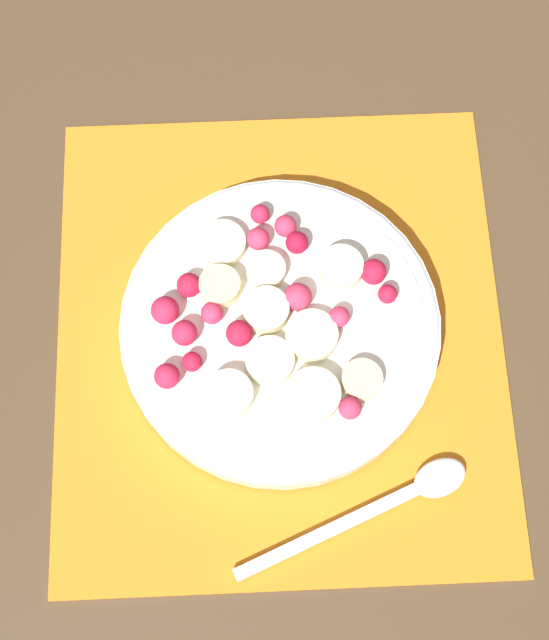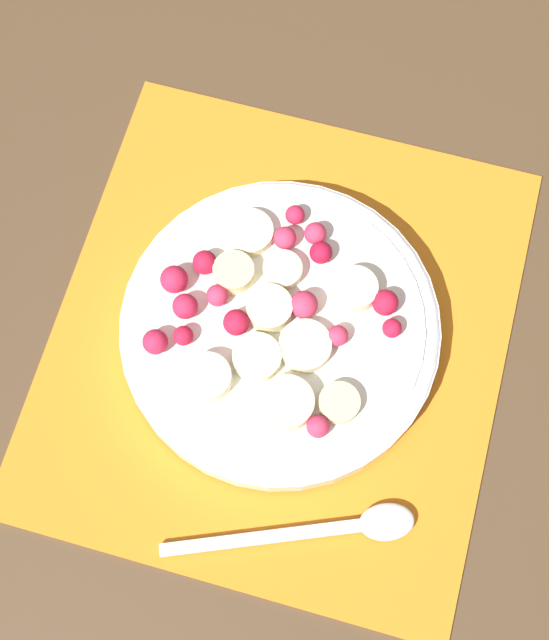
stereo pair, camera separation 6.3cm
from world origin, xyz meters
name	(u,v)px [view 2 (the right image)]	position (x,y,z in m)	size (l,w,h in m)	color
ground_plane	(280,337)	(0.00, 0.00, 0.00)	(3.00, 3.00, 0.00)	#4C3823
placemat	(280,336)	(0.00, 0.00, 0.00)	(0.37, 0.33, 0.01)	orange
fruit_bowl	(274,327)	(0.00, 0.00, 0.02)	(0.23, 0.23, 0.04)	white
spoon	(338,528)	(-0.13, -0.08, 0.01)	(0.08, 0.17, 0.01)	silver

